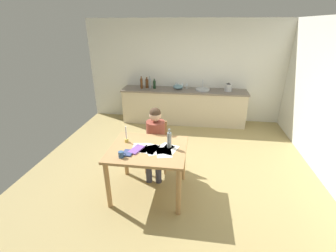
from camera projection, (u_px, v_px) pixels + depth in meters
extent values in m
cube|color=tan|center=(173.00, 168.00, 4.35)|extent=(5.20, 5.20, 0.04)
cube|color=silver|center=(185.00, 71.00, 6.17)|extent=(5.20, 0.12, 2.60)
cube|color=beige|center=(183.00, 107.00, 6.20)|extent=(3.18, 0.60, 0.86)
cube|color=#72665B|center=(184.00, 90.00, 6.02)|extent=(3.22, 0.64, 0.04)
cube|color=tan|center=(148.00, 149.00, 3.42)|extent=(1.12, 0.94, 0.04)
cylinder|color=tan|center=(108.00, 186.00, 3.27)|extent=(0.07, 0.07, 0.75)
cylinder|color=tan|center=(179.00, 192.00, 3.14)|extent=(0.07, 0.07, 0.75)
cylinder|color=tan|center=(126.00, 156.00, 4.01)|extent=(0.07, 0.07, 0.75)
cylinder|color=tan|center=(183.00, 160.00, 3.88)|extent=(0.07, 0.07, 0.75)
cube|color=tan|center=(156.00, 146.00, 4.13)|extent=(0.43, 0.43, 0.04)
cube|color=tan|center=(157.00, 131.00, 4.21)|extent=(0.36, 0.06, 0.40)
cylinder|color=tan|center=(146.00, 162.00, 4.08)|extent=(0.04, 0.04, 0.46)
cylinder|color=tan|center=(165.00, 163.00, 4.06)|extent=(0.04, 0.04, 0.46)
cylinder|color=tan|center=(149.00, 153.00, 4.39)|extent=(0.04, 0.04, 0.46)
cylinder|color=tan|center=(166.00, 153.00, 4.37)|extent=(0.04, 0.04, 0.46)
cylinder|color=brown|center=(156.00, 135.00, 4.02)|extent=(0.34, 0.34, 0.50)
sphere|color=#D8AD8C|center=(155.00, 115.00, 3.87)|extent=(0.20, 0.20, 0.20)
sphere|color=#473323|center=(155.00, 113.00, 3.86)|extent=(0.19, 0.19, 0.19)
cylinder|color=#383847|center=(150.00, 153.00, 3.95)|extent=(0.16, 0.39, 0.13)
cylinder|color=#383847|center=(149.00, 170.00, 3.87)|extent=(0.10, 0.10, 0.45)
cylinder|color=#383847|center=(159.00, 153.00, 3.94)|extent=(0.16, 0.39, 0.13)
cylinder|color=#383847|center=(158.00, 171.00, 3.86)|extent=(0.10, 0.10, 0.45)
cylinder|color=#33598C|center=(121.00, 155.00, 3.15)|extent=(0.07, 0.07, 0.09)
torus|color=#33598C|center=(124.00, 154.00, 3.15)|extent=(0.06, 0.01, 0.06)
cylinder|color=gold|center=(127.00, 141.00, 3.57)|extent=(0.06, 0.06, 0.05)
cylinder|color=white|center=(126.00, 133.00, 3.52)|extent=(0.02, 0.02, 0.21)
cube|color=purple|center=(137.00, 149.00, 3.35)|extent=(0.21, 0.29, 0.02)
cube|color=#364378|center=(128.00, 153.00, 3.26)|extent=(0.14, 0.18, 0.02)
cube|color=white|center=(153.00, 150.00, 3.35)|extent=(0.33, 0.36, 0.00)
cube|color=white|center=(164.00, 152.00, 3.29)|extent=(0.27, 0.33, 0.00)
cube|color=white|center=(140.00, 148.00, 3.41)|extent=(0.25, 0.32, 0.00)
cube|color=white|center=(164.00, 148.00, 3.41)|extent=(0.34, 0.36, 0.00)
cube|color=white|center=(150.00, 149.00, 3.39)|extent=(0.27, 0.34, 0.00)
cube|color=white|center=(169.00, 149.00, 3.37)|extent=(0.29, 0.34, 0.00)
cylinder|color=#8C999E|center=(169.00, 140.00, 3.38)|extent=(0.06, 0.06, 0.24)
cylinder|color=#8C999E|center=(169.00, 131.00, 3.32)|extent=(0.03, 0.03, 0.06)
cylinder|color=#B2B7BC|center=(203.00, 90.00, 5.94)|extent=(0.36, 0.36, 0.04)
cylinder|color=silver|center=(203.00, 84.00, 6.05)|extent=(0.02, 0.02, 0.24)
cylinder|color=#593319|center=(141.00, 84.00, 6.08)|extent=(0.06, 0.06, 0.26)
cylinder|color=#593319|center=(141.00, 77.00, 6.01)|extent=(0.03, 0.03, 0.06)
cylinder|color=#593319|center=(147.00, 84.00, 6.14)|extent=(0.08, 0.08, 0.22)
cylinder|color=#593319|center=(147.00, 78.00, 6.09)|extent=(0.04, 0.04, 0.06)
cylinder|color=#8C999E|center=(150.00, 83.00, 6.11)|extent=(0.06, 0.06, 0.25)
cylinder|color=#8C999E|center=(150.00, 78.00, 6.05)|extent=(0.03, 0.03, 0.06)
cylinder|color=black|center=(154.00, 85.00, 6.08)|extent=(0.07, 0.07, 0.20)
cylinder|color=black|center=(154.00, 80.00, 6.03)|extent=(0.03, 0.03, 0.05)
ellipsoid|color=#668C99|center=(178.00, 87.00, 6.05)|extent=(0.26, 0.26, 0.12)
cylinder|color=#B7BABF|center=(228.00, 88.00, 5.83)|extent=(0.18, 0.18, 0.18)
cone|color=#262628|center=(229.00, 83.00, 5.79)|extent=(0.11, 0.11, 0.04)
cylinder|color=silver|center=(187.00, 88.00, 6.14)|extent=(0.06, 0.06, 0.00)
cylinder|color=silver|center=(187.00, 87.00, 6.12)|extent=(0.01, 0.01, 0.07)
cone|color=silver|center=(187.00, 84.00, 6.09)|extent=(0.07, 0.07, 0.08)
cylinder|color=silver|center=(182.00, 88.00, 6.15)|extent=(0.06, 0.06, 0.00)
cylinder|color=silver|center=(182.00, 87.00, 6.14)|extent=(0.01, 0.01, 0.07)
cone|color=silver|center=(182.00, 84.00, 6.11)|extent=(0.07, 0.07, 0.08)
cylinder|color=silver|center=(178.00, 88.00, 6.17)|extent=(0.06, 0.06, 0.00)
cylinder|color=silver|center=(178.00, 87.00, 6.15)|extent=(0.01, 0.01, 0.07)
cone|color=silver|center=(178.00, 84.00, 6.12)|extent=(0.07, 0.07, 0.08)
cylinder|color=silver|center=(176.00, 88.00, 6.17)|extent=(0.06, 0.06, 0.00)
cylinder|color=silver|center=(176.00, 86.00, 6.16)|extent=(0.01, 0.01, 0.07)
cone|color=silver|center=(176.00, 84.00, 6.13)|extent=(0.07, 0.07, 0.08)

